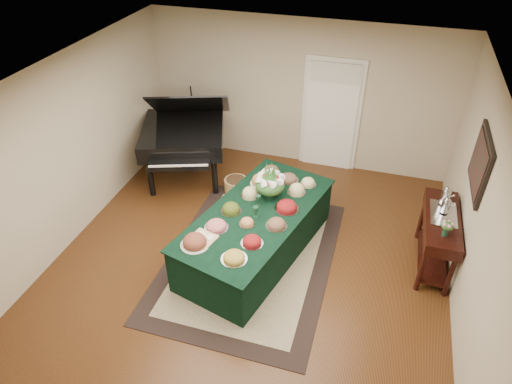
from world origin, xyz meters
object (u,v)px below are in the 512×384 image
(buffet_table, at_px, (256,232))
(mahogany_sideboard, at_px, (440,228))
(grand_piano, at_px, (183,134))
(floral_centerpiece, at_px, (270,182))

(buffet_table, xyz_separation_m, mahogany_sideboard, (2.47, 0.48, 0.30))
(buffet_table, height_order, grand_piano, grand_piano)
(grand_piano, bearing_deg, buffet_table, -41.39)
(floral_centerpiece, height_order, mahogany_sideboard, floral_centerpiece)
(floral_centerpiece, distance_m, mahogany_sideboard, 2.42)
(buffet_table, xyz_separation_m, floral_centerpiece, (0.08, 0.42, 0.63))
(floral_centerpiece, xyz_separation_m, mahogany_sideboard, (2.39, 0.06, -0.33))
(grand_piano, relative_size, mahogany_sideboard, 1.52)
(buffet_table, distance_m, floral_centerpiece, 0.76)
(floral_centerpiece, relative_size, grand_piano, 0.22)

